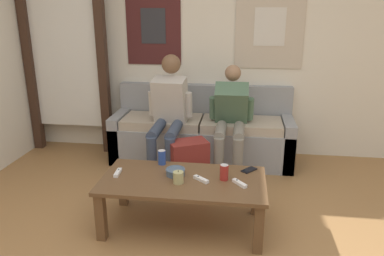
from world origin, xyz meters
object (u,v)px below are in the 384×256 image
person_seated_adult (168,111)px  drink_can_red (224,172)px  couch (202,135)px  backpack (189,166)px  drink_can_blue (162,157)px  game_controller_near_right (118,173)px  coffee_table (183,186)px  person_seated_teen (231,117)px  game_controller_near_left (201,179)px  game_controller_far_center (239,183)px  ceramic_bowl (175,171)px  cell_phone (249,170)px  pillar_candle (178,177)px

person_seated_adult → drink_can_red: 1.21m
couch → backpack: size_ratio=4.26×
person_seated_adult → drink_can_blue: bearing=-82.9°
drink_can_blue → game_controller_near_right: (-0.31, -0.24, -0.05)m
coffee_table → person_seated_teen: bearing=73.7°
backpack → person_seated_teen: bearing=47.5°
backpack → game_controller_near_left: backpack is taller
backpack → game_controller_far_center: bearing=-55.8°
ceramic_bowl → game_controller_far_center: size_ratio=1.17×
backpack → couch: bearing=86.1°
game_controller_near_left → person_seated_adult: bearing=113.6°
couch → person_seated_teen: (0.33, -0.32, 0.32)m
ceramic_bowl → drink_can_blue: 0.25m
ceramic_bowl → game_controller_near_right: 0.46m
game_controller_near_left → cell_phone: size_ratio=0.90×
ceramic_bowl → game_controller_near_right: (-0.46, -0.04, -0.02)m
pillar_candle → game_controller_far_center: size_ratio=0.77×
pillar_candle → cell_phone: (0.53, 0.30, -0.04)m
coffee_table → backpack: backpack is taller
ceramic_bowl → drink_can_blue: (-0.15, 0.20, 0.03)m
backpack → pillar_candle: bearing=-87.6°
person_seated_adult → game_controller_far_center: (0.76, -1.09, -0.24)m
game_controller_near_left → game_controller_far_center: bearing=-5.7°
cell_phone → game_controller_near_left: bearing=-147.0°
game_controller_near_left → drink_can_blue: bearing=143.2°
person_seated_adult → cell_phone: (0.83, -0.82, -0.24)m
game_controller_near_left → ceramic_bowl: bearing=161.2°
person_seated_teen → person_seated_adult: bearing=-175.7°
drink_can_blue → game_controller_near_left: 0.46m
pillar_candle → game_controller_near_right: pillar_candle is taller
ceramic_bowl → game_controller_near_left: ceramic_bowl is taller
pillar_candle → drink_can_red: drink_can_red is taller
drink_can_red → ceramic_bowl: bearing=175.5°
couch → game_controller_near_left: couch is taller
couch → person_seated_teen: size_ratio=1.83×
person_seated_teen → drink_can_blue: 1.01m
couch → game_controller_far_center: size_ratio=15.11×
pillar_candle → game_controller_far_center: (0.46, 0.03, -0.03)m
coffee_table → cell_phone: (0.51, 0.23, 0.07)m
person_seated_adult → ceramic_bowl: 1.04m
game_controller_near_left → person_seated_teen: bearing=80.8°
drink_can_red → game_controller_near_right: (-0.85, -0.01, -0.05)m
person_seated_teen → game_controller_far_center: bearing=-84.2°
person_seated_teen → pillar_candle: person_seated_teen is taller
couch → backpack: 0.73m
cell_phone → drink_can_blue: bearing=177.3°
person_seated_adult → pillar_candle: bearing=-75.1°
person_seated_teen → drink_can_red: (-0.01, -1.07, -0.13)m
coffee_table → drink_can_blue: drink_can_blue is taller
game_controller_near_right → drink_can_red: bearing=0.9°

